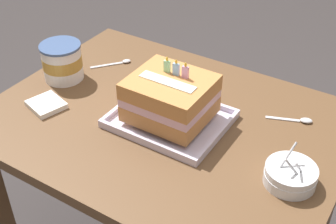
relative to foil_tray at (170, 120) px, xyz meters
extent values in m
cube|color=brown|center=(-0.02, 0.01, -0.02)|extent=(1.05, 0.78, 0.04)
cube|color=brown|center=(-0.48, 0.34, -0.38)|extent=(0.06, 0.06, 0.67)
cube|color=brown|center=(0.45, 0.34, -0.38)|extent=(0.06, 0.06, 0.67)
cube|color=silver|center=(0.00, 0.00, 0.00)|extent=(0.33, 0.27, 0.01)
cube|color=silver|center=(0.00, -0.13, 0.01)|extent=(0.33, 0.01, 0.02)
cube|color=silver|center=(0.00, 0.13, 0.01)|extent=(0.33, 0.01, 0.02)
cube|color=silver|center=(-0.16, 0.00, 0.01)|extent=(0.01, 0.24, 0.02)
cube|color=silver|center=(0.16, 0.00, 0.01)|extent=(0.01, 0.24, 0.02)
cube|color=#C68044|center=(0.00, 0.00, 0.04)|extent=(0.22, 0.20, 0.05)
cube|color=beige|center=(0.00, 0.00, 0.08)|extent=(0.22, 0.20, 0.03)
cube|color=#C68044|center=(0.00, 0.00, 0.12)|extent=(0.22, 0.20, 0.05)
cube|color=silver|center=(0.00, -0.02, 0.14)|extent=(0.17, 0.04, 0.00)
cube|color=#99DB9E|center=(-0.03, 0.03, 0.16)|extent=(0.02, 0.01, 0.04)
ellipsoid|color=yellow|center=(-0.03, 0.03, 0.18)|extent=(0.01, 0.01, 0.01)
cube|color=#8CB7EA|center=(0.00, 0.03, 0.16)|extent=(0.02, 0.01, 0.04)
ellipsoid|color=yellow|center=(0.00, 0.03, 0.18)|extent=(0.01, 0.01, 0.01)
cube|color=#E099C6|center=(0.03, 0.03, 0.16)|extent=(0.02, 0.01, 0.04)
ellipsoid|color=yellow|center=(0.03, 0.03, 0.18)|extent=(0.01, 0.01, 0.01)
cylinder|color=white|center=(0.39, -0.05, 0.01)|extent=(0.13, 0.13, 0.03)
cylinder|color=white|center=(0.39, -0.05, 0.03)|extent=(0.13, 0.13, 0.03)
cylinder|color=silver|center=(0.39, -0.07, 0.06)|extent=(0.05, 0.02, 0.06)
cylinder|color=silver|center=(0.40, -0.06, 0.05)|extent=(0.02, 0.05, 0.06)
cylinder|color=silver|center=(0.37, -0.05, 0.06)|extent=(0.03, 0.06, 0.07)
cylinder|color=white|center=(-0.43, 0.02, 0.05)|extent=(0.13, 0.13, 0.12)
cylinder|color=#B78938|center=(-0.43, 0.02, 0.06)|extent=(0.13, 0.13, 0.04)
cylinder|color=#405889|center=(-0.43, 0.02, 0.11)|extent=(0.14, 0.14, 0.01)
ellipsoid|color=silver|center=(-0.32, 0.21, 0.00)|extent=(0.04, 0.04, 0.01)
cube|color=silver|center=(-0.36, 0.16, 0.00)|extent=(0.08, 0.10, 0.00)
ellipsoid|color=silver|center=(0.34, 0.21, 0.00)|extent=(0.04, 0.04, 0.01)
cube|color=silver|center=(0.28, 0.19, 0.00)|extent=(0.10, 0.05, 0.00)
cube|color=white|center=(-0.36, -0.14, 0.00)|extent=(0.13, 0.12, 0.02)
camera|label=1|loc=(0.57, -0.92, 0.82)|focal=49.19mm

